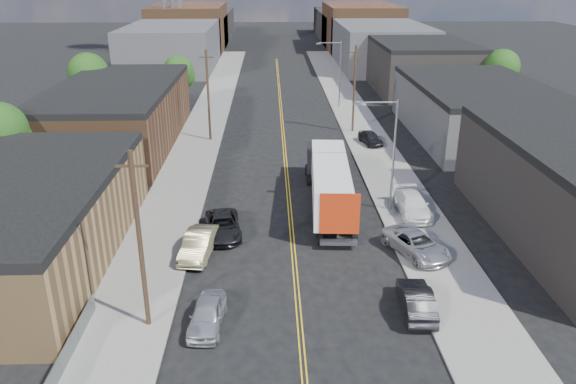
{
  "coord_description": "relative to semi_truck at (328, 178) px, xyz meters",
  "views": [
    {
      "loc": [
        -1.47,
        -15.79,
        18.14
      ],
      "look_at": [
        -0.22,
        23.04,
        2.5
      ],
      "focal_mm": 35.0,
      "sensor_mm": 36.0,
      "label": 1
    }
  ],
  "objects": [
    {
      "name": "sidewalk_left",
      "position": [
        -12.61,
        18.68,
        -2.3
      ],
      "size": [
        5.0,
        140.0,
        0.15
      ],
      "primitive_type": "cube",
      "color": "slate",
      "rests_on": "ground"
    },
    {
      "name": "skyline_right_a",
      "position": [
        16.89,
        68.68,
        1.62
      ],
      "size": [
        16.0,
        30.0,
        8.0
      ],
      "primitive_type": "cube",
      "color": "#363638",
      "rests_on": "ground"
    },
    {
      "name": "utility_pole_left_near",
      "position": [
        -11.31,
        -16.32,
        2.76
      ],
      "size": [
        1.6,
        0.26,
        10.0
      ],
      "color": "black",
      "rests_on": "ground"
    },
    {
      "name": "centerline",
      "position": [
        -3.11,
        18.68,
        -2.37
      ],
      "size": [
        0.32,
        120.0,
        0.01
      ],
      "primitive_type": "cube",
      "color": "gold",
      "rests_on": "ground"
    },
    {
      "name": "skyline_left_a",
      "position": [
        -23.11,
        68.68,
        1.62
      ],
      "size": [
        16.0,
        30.0,
        8.0
      ],
      "primitive_type": "cube",
      "color": "#363638",
      "rests_on": "ground"
    },
    {
      "name": "car_right_lot_c",
      "position": [
        6.28,
        16.32,
        -1.53
      ],
      "size": [
        2.51,
        4.37,
        1.4
      ],
      "primitive_type": "imported",
      "rotation": [
        0.0,
        0.0,
        0.22
      ],
      "color": "black",
      "rests_on": "sidewalk_right"
    },
    {
      "name": "utility_pole_left_far",
      "position": [
        -11.31,
        18.68,
        2.76
      ],
      "size": [
        1.6,
        0.26,
        10.0
      ],
      "color": "black",
      "rests_on": "ground"
    },
    {
      "name": "semi_truck",
      "position": [
        0.0,
        0.0,
        0.0
      ],
      "size": [
        3.45,
        16.05,
        4.17
      ],
      "rotation": [
        0.0,
        0.0,
        -0.06
      ],
      "color": "silver",
      "rests_on": "ground"
    },
    {
      "name": "car_right_lot_b",
      "position": [
        6.41,
        -2.32,
        -1.44
      ],
      "size": [
        2.35,
        5.47,
        1.57
      ],
      "primitive_type": "imported",
      "rotation": [
        0.0,
        0.0,
        0.03
      ],
      "color": "silver",
      "rests_on": "sidewalk_right"
    },
    {
      "name": "tree_left_far",
      "position": [
        -17.05,
        35.68,
        2.19
      ],
      "size": [
        4.35,
        4.2,
        6.97
      ],
      "color": "black",
      "rests_on": "ground"
    },
    {
      "name": "car_left_b",
      "position": [
        -9.51,
        -8.32,
        -1.55
      ],
      "size": [
        2.39,
        5.18,
        1.65
      ],
      "primitive_type": "imported",
      "rotation": [
        0.0,
        0.0,
        -0.13
      ],
      "color": "#9B8F65",
      "rests_on": "ground"
    },
    {
      "name": "warehouse_brown",
      "position": [
        -21.11,
        17.68,
        0.92
      ],
      "size": [
        12.0,
        26.0,
        6.6
      ],
      "color": "#543621",
      "rests_on": "ground"
    },
    {
      "name": "warehouse_tan",
      "position": [
        -21.11,
        -8.32,
        0.42
      ],
      "size": [
        12.0,
        22.0,
        5.6
      ],
      "color": "olive",
      "rests_on": "ground"
    },
    {
      "name": "car_left_c",
      "position": [
        -8.11,
        -5.28,
        -1.64
      ],
      "size": [
        3.15,
        5.6,
        1.48
      ],
      "primitive_type": "imported",
      "rotation": [
        0.0,
        0.0,
        0.14
      ],
      "color": "black",
      "rests_on": "ground"
    },
    {
      "name": "industrial_right_b",
      "position": [
        18.89,
        19.68,
        0.67
      ],
      "size": [
        14.0,
        24.0,
        6.1
      ],
      "color": "#363638",
      "rests_on": "ground"
    },
    {
      "name": "industrial_right_c",
      "position": [
        18.89,
        45.68,
        1.42
      ],
      "size": [
        14.0,
        22.0,
        7.6
      ],
      "color": "black",
      "rests_on": "ground"
    },
    {
      "name": "tree_left_mid",
      "position": [
        -27.05,
        28.68,
        3.11
      ],
      "size": [
        5.1,
        5.04,
        8.37
      ],
      "color": "black",
      "rests_on": "ground"
    },
    {
      "name": "skyline_left_b",
      "position": [
        -23.11,
        93.68,
        2.62
      ],
      "size": [
        16.0,
        26.0,
        10.0
      ],
      "primitive_type": "cube",
      "color": "#543621",
      "rests_on": "ground"
    },
    {
      "name": "skyline_right_c",
      "position": [
        16.89,
        113.68,
        1.12
      ],
      "size": [
        16.0,
        40.0,
        7.0
      ],
      "primitive_type": "cube",
      "color": "black",
      "rests_on": "ground"
    },
    {
      "name": "sidewalk_right",
      "position": [
        6.39,
        18.68,
        -2.3
      ],
      "size": [
        5.0,
        140.0,
        0.15
      ],
      "primitive_type": "cube",
      "color": "slate",
      "rests_on": "ground"
    },
    {
      "name": "car_right_lot_a",
      "position": [
        5.09,
        -8.89,
        -1.47
      ],
      "size": [
        4.46,
        5.96,
        1.51
      ],
      "primitive_type": "imported",
      "rotation": [
        0.0,
        0.0,
        0.41
      ],
      "color": "#ADAFB2",
      "rests_on": "sidewalk_right"
    },
    {
      "name": "streetlight_near",
      "position": [
        4.48,
        -1.32,
        2.95
      ],
      "size": [
        3.39,
        0.25,
        9.0
      ],
      "color": "gray",
      "rests_on": "ground"
    },
    {
      "name": "skyline_right_b",
      "position": [
        16.89,
        93.68,
        2.62
      ],
      "size": [
        16.0,
        26.0,
        10.0
      ],
      "primitive_type": "cube",
      "color": "#543621",
      "rests_on": "ground"
    },
    {
      "name": "car_left_a",
      "position": [
        -8.11,
        -16.46,
        -1.64
      ],
      "size": [
        2.06,
        4.42,
        1.47
      ],
      "primitive_type": "imported",
      "rotation": [
        0.0,
        0.0,
        -0.08
      ],
      "color": "#BABDC0",
      "rests_on": "ground"
    },
    {
      "name": "streetlight_far",
      "position": [
        4.48,
        33.68,
        2.95
      ],
      "size": [
        3.39,
        0.25,
        9.0
      ],
      "color": "gray",
      "rests_on": "ground"
    },
    {
      "name": "tree_left_near",
      "position": [
        -27.05,
        3.68,
        2.8
      ],
      "size": [
        4.85,
        4.76,
        7.91
      ],
      "color": "black",
      "rests_on": "ground"
    },
    {
      "name": "skyline_left_c",
      "position": [
        -23.11,
        113.68,
        1.12
      ],
      "size": [
        16.0,
        40.0,
        7.0
      ],
      "primitive_type": "cube",
      "color": "black",
      "rests_on": "ground"
    },
    {
      "name": "ground",
      "position": [
        -3.11,
        33.68,
        -2.38
      ],
      "size": [
        260.0,
        260.0,
        0.0
      ],
      "primitive_type": "plane",
      "color": "black",
      "rests_on": "ground"
    },
    {
      "name": "car_right_oncoming",
      "position": [
        3.49,
        -15.46,
        -1.61
      ],
      "size": [
        1.92,
        4.77,
        1.54
      ],
      "primitive_type": "imported",
      "rotation": [
        0.0,
        0.0,
        3.08
      ],
      "color": "black",
      "rests_on": "ground"
    },
    {
      "name": "tree_right_far",
      "position": [
        26.95,
        33.68,
        2.8
      ],
      "size": [
        4.85,
        4.76,
        7.91
      ],
      "color": "black",
      "rests_on": "ground"
    },
    {
      "name": "utility_pole_right",
      "position": [
        5.09,
        21.68,
        2.76
      ],
      "size": [
        1.6,
        0.26,
        10.0
      ],
      "color": "black",
      "rests_on": "ground"
    }
  ]
}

